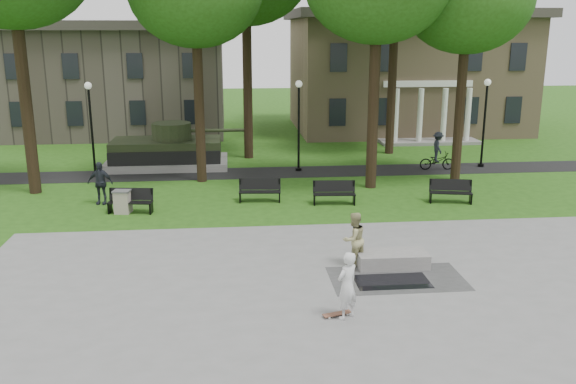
% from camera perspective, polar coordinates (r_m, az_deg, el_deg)
% --- Properties ---
extents(ground, '(120.00, 120.00, 0.00)m').
position_cam_1_polar(ground, '(20.50, 3.53, -5.70)').
color(ground, '#214A11').
rests_on(ground, ground).
extents(plaza, '(22.00, 16.00, 0.02)m').
position_cam_1_polar(plaza, '(15.99, 6.40, -11.93)').
color(plaza, gray).
rests_on(plaza, ground).
extents(footpath, '(44.00, 2.60, 0.01)m').
position_cam_1_polar(footpath, '(31.91, 0.16, 1.87)').
color(footpath, black).
rests_on(footpath, ground).
extents(building_right, '(17.00, 12.00, 8.60)m').
position_cam_1_polar(building_right, '(46.90, 10.87, 11.15)').
color(building_right, '#9E8460').
rests_on(building_right, ground).
extents(building_left, '(15.00, 10.00, 7.20)m').
position_cam_1_polar(building_left, '(46.26, -15.62, 9.90)').
color(building_left, '#4C443D').
rests_on(building_left, ground).
extents(lamp_left, '(0.36, 0.36, 4.73)m').
position_cam_1_polar(lamp_left, '(32.29, -17.96, 6.33)').
color(lamp_left, black).
rests_on(lamp_left, ground).
extents(lamp_mid, '(0.36, 0.36, 4.73)m').
position_cam_1_polar(lamp_mid, '(31.75, 1.01, 6.92)').
color(lamp_mid, black).
rests_on(lamp_mid, ground).
extents(lamp_right, '(0.36, 0.36, 4.73)m').
position_cam_1_polar(lamp_right, '(34.36, 17.94, 6.81)').
color(lamp_right, black).
rests_on(lamp_right, ground).
extents(tank_monument, '(7.45, 3.40, 2.40)m').
position_cam_1_polar(tank_monument, '(33.71, -11.20, 3.77)').
color(tank_monument, gray).
rests_on(tank_monument, ground).
extents(puddle, '(2.20, 1.20, 0.00)m').
position_cam_1_polar(puddle, '(18.43, 9.72, -8.25)').
color(puddle, black).
rests_on(puddle, plaza).
extents(concrete_block, '(2.21, 1.03, 0.45)m').
position_cam_1_polar(concrete_block, '(19.52, 9.72, -6.20)').
color(concrete_block, gray).
rests_on(concrete_block, plaza).
extents(skateboard, '(0.80, 0.41, 0.07)m').
position_cam_1_polar(skateboard, '(16.18, 4.62, -11.36)').
color(skateboard, brown).
rests_on(skateboard, plaza).
extents(skateboarder, '(0.78, 0.74, 1.80)m').
position_cam_1_polar(skateboarder, '(15.73, 5.55, -8.70)').
color(skateboarder, silver).
rests_on(skateboarder, plaza).
extents(friend_watching, '(1.05, 0.98, 1.73)m').
position_cam_1_polar(friend_watching, '(19.19, 6.17, -4.41)').
color(friend_watching, tan).
rests_on(friend_watching, plaza).
extents(pedestrian_walker, '(1.13, 0.60, 1.84)m').
position_cam_1_polar(pedestrian_walker, '(27.07, -17.18, 0.81)').
color(pedestrian_walker, '#22262D').
rests_on(pedestrian_walker, ground).
extents(cyclist, '(1.86, 1.07, 2.04)m').
position_cam_1_polar(cyclist, '(33.29, 13.80, 3.45)').
color(cyclist, black).
rests_on(cyclist, ground).
extents(park_bench_0, '(1.84, 0.76, 1.00)m').
position_cam_1_polar(park_bench_0, '(25.55, -14.53, -0.74)').
color(park_bench_0, black).
rests_on(park_bench_0, ground).
extents(park_bench_1, '(1.83, 0.66, 1.00)m').
position_cam_1_polar(park_bench_1, '(26.36, -2.67, 0.21)').
color(park_bench_1, black).
rests_on(park_bench_1, ground).
extents(park_bench_2, '(1.83, 0.66, 1.00)m').
position_cam_1_polar(park_bench_2, '(26.04, 4.32, -0.00)').
color(park_bench_2, black).
rests_on(park_bench_2, ground).
extents(park_bench_3, '(1.85, 0.88, 1.00)m').
position_cam_1_polar(park_bench_3, '(27.11, 14.93, 0.13)').
color(park_bench_3, black).
rests_on(park_bench_3, ground).
extents(trash_bin, '(0.76, 0.76, 0.96)m').
position_cam_1_polar(trash_bin, '(25.61, -15.20, -0.84)').
color(trash_bin, gray).
rests_on(trash_bin, ground).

